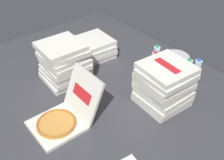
{
  "coord_description": "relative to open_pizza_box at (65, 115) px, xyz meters",
  "views": [
    {
      "loc": [
        1.59,
        -1.17,
        1.65
      ],
      "look_at": [
        0.03,
        0.1,
        0.14
      ],
      "focal_mm": 42.75,
      "sensor_mm": 36.0,
      "label": 1
    }
  ],
  "objects": [
    {
      "name": "water_bottle_2",
      "position": [
        0.3,
        1.14,
        0.04
      ],
      "size": [
        0.07,
        0.07,
        0.25
      ],
      "color": "silver",
      "rests_on": "ground_plane"
    },
    {
      "name": "water_bottle_1",
      "position": [
        0.33,
        1.34,
        0.04
      ],
      "size": [
        0.07,
        0.07,
        0.25
      ],
      "color": "silver",
      "rests_on": "ground_plane"
    },
    {
      "name": "pizza_stack_left_far",
      "position": [
        -0.53,
        0.33,
        0.12
      ],
      "size": [
        0.44,
        0.44,
        0.41
      ],
      "color": "silver",
      "rests_on": "ground_plane"
    },
    {
      "name": "pizza_stack_right_near",
      "position": [
        0.35,
        0.82,
        0.12
      ],
      "size": [
        0.44,
        0.44,
        0.41
      ],
      "color": "silver",
      "rests_on": "ground_plane"
    },
    {
      "name": "ground_plane",
      "position": [
        -0.1,
        0.46,
        -0.09
      ],
      "size": [
        3.2,
        2.4,
        0.02
      ],
      "primitive_type": "cube",
      "color": "#38383D"
    },
    {
      "name": "pizza_stack_center_near",
      "position": [
        -0.73,
        0.82,
        0.02
      ],
      "size": [
        0.45,
        0.44,
        0.2
      ],
      "color": "silver",
      "rests_on": "ground_plane"
    },
    {
      "name": "water_bottle_0",
      "position": [
        -0.11,
        1.22,
        0.04
      ],
      "size": [
        0.07,
        0.07,
        0.25
      ],
      "color": "silver",
      "rests_on": "ground_plane"
    },
    {
      "name": "open_pizza_box",
      "position": [
        0.0,
        0.0,
        0.0
      ],
      "size": [
        0.4,
        0.57,
        0.4
      ],
      "color": "silver",
      "rests_on": "ground_plane"
    },
    {
      "name": "water_bottle_6",
      "position": [
        0.26,
        1.27,
        0.04
      ],
      "size": [
        0.07,
        0.07,
        0.25
      ],
      "color": "silver",
      "rests_on": "ground_plane"
    },
    {
      "name": "water_bottle_3",
      "position": [
        -0.04,
        1.12,
        0.04
      ],
      "size": [
        0.07,
        0.07,
        0.25
      ],
      "color": "silver",
      "rests_on": "ground_plane"
    },
    {
      "name": "water_bottle_5",
      "position": [
        0.1,
        1.06,
        0.04
      ],
      "size": [
        0.07,
        0.07,
        0.25
      ],
      "color": "white",
      "rests_on": "ground_plane"
    },
    {
      "name": "ice_bucket",
      "position": [
        0.07,
        1.32,
        0.01
      ],
      "size": [
        0.28,
        0.28,
        0.18
      ],
      "primitive_type": "cylinder",
      "color": "#B7BABF",
      "rests_on": "ground_plane"
    },
    {
      "name": "water_bottle_4",
      "position": [
        0.22,
        1.08,
        0.04
      ],
      "size": [
        0.07,
        0.07,
        0.25
      ],
      "color": "white",
      "rests_on": "ground_plane"
    }
  ]
}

